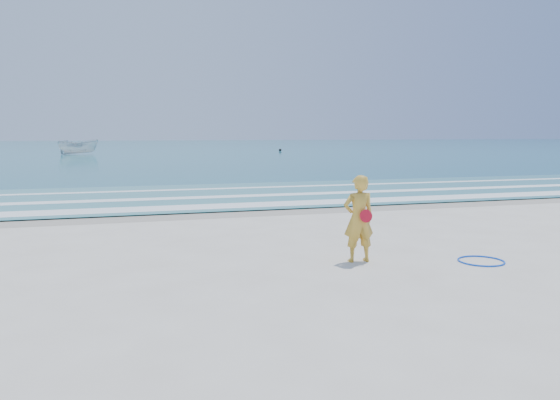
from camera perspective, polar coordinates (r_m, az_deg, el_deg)
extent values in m
plane|color=silver|center=(10.03, 4.74, -8.43)|extent=(400.00, 400.00, 0.00)
cube|color=#B2A893|center=(18.53, -5.56, -1.30)|extent=(400.00, 2.40, 0.00)
cube|color=#19727F|center=(114.07, -15.16, 5.41)|extent=(400.00, 190.00, 0.04)
cube|color=#59B7AD|center=(23.41, -7.98, 0.50)|extent=(400.00, 10.00, 0.01)
cube|color=white|center=(19.79, -6.31, -0.64)|extent=(400.00, 1.40, 0.01)
cube|color=white|center=(22.62, -7.66, 0.30)|extent=(400.00, 0.90, 0.01)
cube|color=white|center=(25.87, -8.84, 1.11)|extent=(400.00, 0.60, 0.01)
torus|color=blue|center=(12.18, 20.27, -5.99)|extent=(1.16, 1.16, 0.03)
imported|color=white|center=(73.38, -20.32, 5.24)|extent=(5.15, 2.72, 1.89)
sphere|color=black|center=(79.89, 0.02, 5.25)|extent=(0.41, 0.41, 0.41)
imported|color=gold|center=(11.41, 8.22, -1.94)|extent=(0.68, 0.46, 1.81)
cylinder|color=red|center=(11.27, 8.98, -1.66)|extent=(0.27, 0.08, 0.27)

